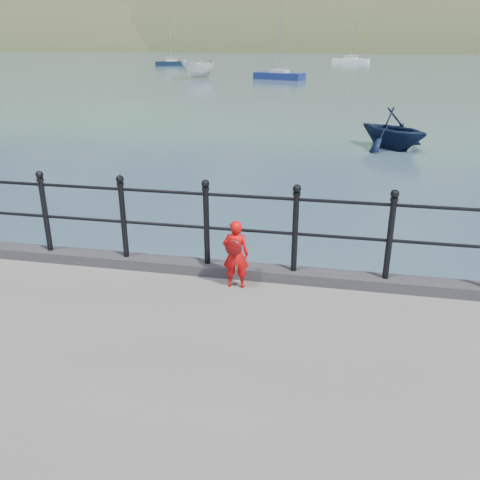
% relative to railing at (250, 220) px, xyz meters
% --- Properties ---
extents(ground, '(600.00, 600.00, 0.00)m').
position_rel_railing_xyz_m(ground, '(-0.00, 0.15, -1.82)').
color(ground, '#2D4251').
rests_on(ground, ground).
extents(kerb, '(60.00, 0.30, 0.15)m').
position_rel_railing_xyz_m(kerb, '(-0.00, -0.00, -0.75)').
color(kerb, '#28282B').
rests_on(kerb, quay).
extents(railing, '(18.11, 0.11, 1.20)m').
position_rel_railing_xyz_m(railing, '(0.00, 0.00, 0.00)').
color(railing, black).
rests_on(railing, kerb).
extents(far_shore, '(830.00, 200.00, 156.00)m').
position_rel_railing_xyz_m(far_shore, '(38.34, 239.56, -24.39)').
color(far_shore, '#333A21').
rests_on(far_shore, ground).
extents(child, '(0.36, 0.31, 0.93)m').
position_rel_railing_xyz_m(child, '(-0.13, -0.34, -0.35)').
color(child, red).
rests_on(child, quay).
extents(launch_white, '(3.79, 5.50, 1.99)m').
position_rel_railing_xyz_m(launch_white, '(-14.78, 49.86, -0.83)').
color(launch_white, silver).
rests_on(launch_white, ground).
extents(launch_navy, '(3.99, 3.96, 1.59)m').
position_rel_railing_xyz_m(launch_navy, '(3.04, 14.52, -1.03)').
color(launch_navy, black).
rests_on(launch_navy, ground).
extents(sailboat_deep, '(6.67, 3.56, 9.42)m').
position_rel_railing_xyz_m(sailboat_deep, '(1.59, 90.37, -1.48)').
color(sailboat_deep, white).
rests_on(sailboat_deep, ground).
extents(sailboat_left, '(5.33, 3.34, 7.40)m').
position_rel_railing_xyz_m(sailboat_left, '(-26.20, 74.74, -1.48)').
color(sailboat_left, black).
rests_on(sailboat_left, ground).
extents(sailboat_port, '(5.68, 3.66, 7.95)m').
position_rel_railing_xyz_m(sailboat_port, '(-5.89, 49.63, -1.48)').
color(sailboat_port, navy).
rests_on(sailboat_port, ground).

